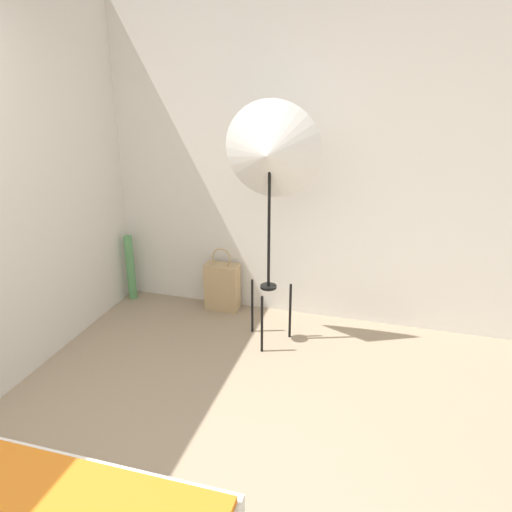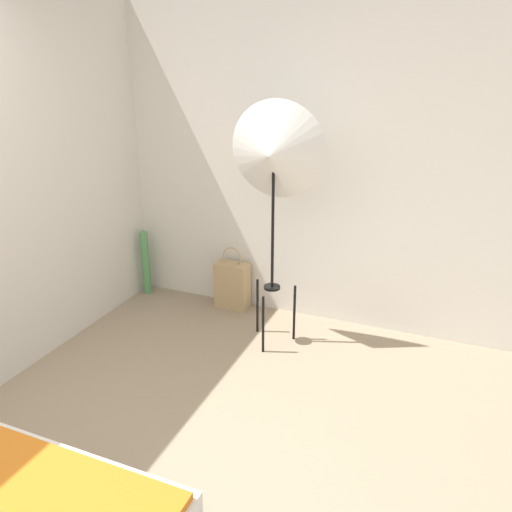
# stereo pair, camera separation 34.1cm
# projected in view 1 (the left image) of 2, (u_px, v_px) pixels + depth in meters

# --- Properties ---
(wall_back) EXTENTS (8.00, 0.05, 2.60)m
(wall_back) POSITION_uv_depth(u_px,v_px,m) (261.00, 162.00, 4.03)
(wall_back) COLOR silver
(wall_back) RESTS_ON ground_plane
(photo_umbrella) EXTENTS (0.70, 0.31, 1.83)m
(photo_umbrella) POSITION_uv_depth(u_px,v_px,m) (270.00, 155.00, 3.42)
(photo_umbrella) COLOR black
(photo_umbrella) RESTS_ON ground_plane
(tote_bag) EXTENTS (0.29, 0.16, 0.57)m
(tote_bag) POSITION_uv_depth(u_px,v_px,m) (222.00, 286.00, 4.37)
(tote_bag) COLOR tan
(tote_bag) RESTS_ON ground_plane
(paper_roll) EXTENTS (0.08, 0.08, 0.61)m
(paper_roll) POSITION_uv_depth(u_px,v_px,m) (130.00, 268.00, 4.54)
(paper_roll) COLOR #56995B
(paper_roll) RESTS_ON ground_plane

